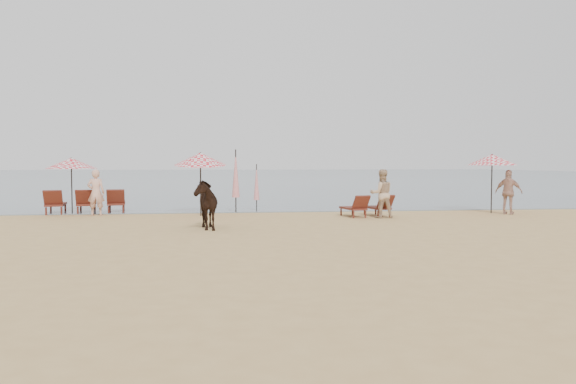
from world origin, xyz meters
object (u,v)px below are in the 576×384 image
at_px(umbrella_open_right, 492,160).
at_px(umbrella_closed_left, 236,174).
at_px(lounger_cluster_right, 368,206).
at_px(cow, 203,204).
at_px(beachgoer_right_b, 509,192).
at_px(lounger_cluster_left, 86,202).
at_px(beachgoer_left, 96,192).
at_px(umbrella_open_left_a, 71,163).
at_px(umbrella_open_left_b, 200,159).
at_px(beachgoer_right_a, 382,194).
at_px(umbrella_closed_right, 257,182).

bearing_deg(umbrella_open_right, umbrella_closed_left, -167.98).
relative_size(lounger_cluster_right, cow, 1.02).
distance_m(cow, beachgoer_right_b, 12.30).
relative_size(lounger_cluster_left, beachgoer_left, 1.80).
height_order(umbrella_open_left_a, umbrella_open_right, umbrella_open_right).
relative_size(lounger_cluster_left, umbrella_open_left_b, 1.28).
bearing_deg(beachgoer_right_b, lounger_cluster_right, 45.66).
height_order(umbrella_open_left_a, umbrella_open_left_b, umbrella_open_left_b).
xyz_separation_m(umbrella_open_left_a, cow, (5.27, -5.72, -1.24)).
relative_size(umbrella_open_right, umbrella_closed_left, 0.93).
relative_size(umbrella_open_right, beachgoer_right_a, 1.33).
height_order(lounger_cluster_left, umbrella_closed_right, umbrella_closed_right).
height_order(umbrella_open_right, beachgoer_right_a, umbrella_open_right).
relative_size(umbrella_open_left_b, beachgoer_right_a, 1.40).
xyz_separation_m(lounger_cluster_left, umbrella_open_left_b, (4.60, -1.64, 1.72)).
height_order(beachgoer_right_a, beachgoer_right_b, beachgoer_right_a).
bearing_deg(umbrella_closed_right, beachgoer_right_a, -36.87).
xyz_separation_m(umbrella_open_right, beachgoer_right_b, (0.43, -0.55, -1.27)).
height_order(cow, beachgoer_right_b, beachgoer_right_b).
relative_size(lounger_cluster_left, cow, 1.77).
distance_m(lounger_cluster_right, beachgoer_left, 10.40).
distance_m(lounger_cluster_left, beachgoer_left, 1.27).
xyz_separation_m(lounger_cluster_right, umbrella_open_left_a, (-11.31, 2.62, 1.61)).
bearing_deg(umbrella_closed_left, umbrella_open_right, -8.58).
distance_m(umbrella_open_left_a, beachgoer_right_a, 12.17).
distance_m(umbrella_closed_right, beachgoer_right_a, 5.48).
xyz_separation_m(umbrella_open_left_a, umbrella_closed_left, (6.46, -0.25, -0.43)).
relative_size(cow, beachgoer_right_a, 1.02).
relative_size(lounger_cluster_right, beachgoer_left, 1.04).
bearing_deg(beachgoer_right_b, beachgoer_left, 37.43).
bearing_deg(umbrella_closed_right, beachgoer_right_b, -14.61).
xyz_separation_m(umbrella_open_left_b, beachgoer_left, (-3.99, 0.62, -1.29)).
height_order(lounger_cluster_right, umbrella_open_right, umbrella_open_right).
xyz_separation_m(umbrella_open_left_b, beachgoer_right_b, (12.02, -0.91, -1.30)).
height_order(beachgoer_left, beachgoer_right_b, beachgoer_left).
bearing_deg(beachgoer_left, umbrella_closed_right, -168.53).
xyz_separation_m(cow, beachgoer_left, (-4.19, 4.90, 0.12)).
xyz_separation_m(lounger_cluster_right, beachgoer_left, (-10.23, 1.81, 0.50)).
distance_m(lounger_cluster_left, umbrella_open_left_a, 1.64).
xyz_separation_m(umbrella_closed_right, beachgoer_right_b, (9.76, -2.54, -0.34)).
height_order(umbrella_open_left_b, umbrella_open_right, umbrella_open_left_b).
distance_m(umbrella_open_right, umbrella_closed_right, 9.59).
bearing_deg(beachgoer_right_a, umbrella_closed_right, -35.81).
height_order(umbrella_open_left_a, umbrella_closed_right, umbrella_open_left_a).
height_order(umbrella_open_left_b, cow, umbrella_open_left_b).
bearing_deg(lounger_cluster_left, cow, -59.09).
xyz_separation_m(lounger_cluster_right, beachgoer_right_b, (5.79, 0.28, 0.48)).
distance_m(umbrella_closed_right, beachgoer_right_b, 10.09).
xyz_separation_m(umbrella_open_left_a, beachgoer_left, (1.09, -0.81, -1.12)).
relative_size(umbrella_closed_right, cow, 1.09).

